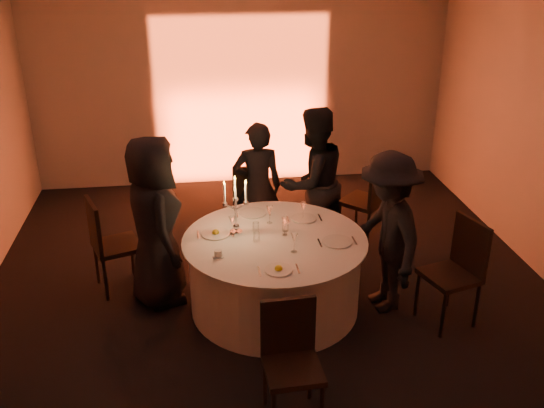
{
  "coord_description": "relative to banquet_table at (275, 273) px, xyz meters",
  "views": [
    {
      "loc": [
        -0.73,
        -5.16,
        3.47
      ],
      "look_at": [
        0.0,
        0.2,
        1.05
      ],
      "focal_mm": 40.0,
      "sensor_mm": 36.0,
      "label": 1
    }
  ],
  "objects": [
    {
      "name": "floor",
      "position": [
        0.0,
        0.0,
        -0.38
      ],
      "size": [
        7.0,
        7.0,
        0.0
      ],
      "primitive_type": "plane",
      "color": "black",
      "rests_on": "ground"
    },
    {
      "name": "wall_back",
      "position": [
        0.0,
        3.5,
        1.12
      ],
      "size": [
        7.0,
        0.0,
        7.0
      ],
      "primitive_type": "plane",
      "rotation": [
        1.57,
        0.0,
        0.0
      ],
      "color": "#B5AFA8",
      "rests_on": "floor"
    },
    {
      "name": "uplighter_fixture",
      "position": [
        0.0,
        3.2,
        -0.33
      ],
      "size": [
        0.25,
        0.12,
        0.1
      ],
      "primitive_type": "cube",
      "color": "black",
      "rests_on": "floor"
    },
    {
      "name": "banquet_table",
      "position": [
        0.0,
        0.0,
        0.0
      ],
      "size": [
        1.8,
        1.8,
        0.77
      ],
      "color": "black",
      "rests_on": "floor"
    },
    {
      "name": "chair_left",
      "position": [
        -1.66,
        0.56,
        0.2
      ],
      "size": [
        0.58,
        0.58,
        1.04
      ],
      "rotation": [
        0.0,
        0.0,
        1.93
      ],
      "color": "black",
      "rests_on": "floor"
    },
    {
      "name": "chair_back_left",
      "position": [
        -0.08,
        1.55,
        0.17
      ],
      "size": [
        0.45,
        0.45,
        0.98
      ],
      "rotation": [
        0.0,
        0.0,
        3.1
      ],
      "color": "black",
      "rests_on": "floor"
    },
    {
      "name": "chair_back_right",
      "position": [
        1.33,
        1.26,
        0.21
      ],
      "size": [
        0.65,
        0.65,
        1.06
      ],
      "rotation": [
        0.0,
        0.0,
        -2.38
      ],
      "color": "black",
      "rests_on": "floor"
    },
    {
      "name": "chair_right",
      "position": [
        1.69,
        -0.45,
        0.21
      ],
      "size": [
        0.57,
        0.57,
        1.05
      ],
      "rotation": [
        0.0,
        0.0,
        -1.28
      ],
      "color": "black",
      "rests_on": "floor"
    },
    {
      "name": "chair_front",
      "position": [
        -0.08,
        -1.48,
        0.17
      ],
      "size": [
        0.45,
        0.45,
        0.98
      ],
      "rotation": [
        0.0,
        0.0,
        0.05
      ],
      "color": "black",
      "rests_on": "floor"
    },
    {
      "name": "guest_left",
      "position": [
        -1.15,
        0.3,
        0.5
      ],
      "size": [
        0.76,
        0.97,
        1.76
      ],
      "primitive_type": "imported",
      "rotation": [
        0.0,
        0.0,
        1.83
      ],
      "color": "black",
      "rests_on": "floor"
    },
    {
      "name": "guest_back_left",
      "position": [
        -0.02,
        1.29,
        0.4
      ],
      "size": [
        0.58,
        0.38,
        1.56
      ],
      "primitive_type": "imported",
      "rotation": [
        0.0,
        0.0,
        3.13
      ],
      "color": "black",
      "rests_on": "floor"
    },
    {
      "name": "guest_back_right",
      "position": [
        0.59,
        1.1,
        0.5
      ],
      "size": [
        1.07,
        0.99,
        1.76
      ],
      "primitive_type": "imported",
      "rotation": [
        0.0,
        0.0,
        -2.65
      ],
      "color": "black",
      "rests_on": "floor"
    },
    {
      "name": "guest_right",
      "position": [
        1.08,
        -0.13,
        0.44
      ],
      "size": [
        0.73,
        1.13,
        1.64
      ],
      "primitive_type": "imported",
      "rotation": [
        0.0,
        0.0,
        -1.45
      ],
      "color": "black",
      "rests_on": "floor"
    },
    {
      "name": "plate_left",
      "position": [
        -0.56,
        0.17,
        0.4
      ],
      "size": [
        0.36,
        0.28,
        0.08
      ],
      "color": "silver",
      "rests_on": "banquet_table"
    },
    {
      "name": "plate_back_left",
      "position": [
        -0.15,
        0.6,
        0.39
      ],
      "size": [
        0.36,
        0.29,
        0.01
      ],
      "color": "silver",
      "rests_on": "banquet_table"
    },
    {
      "name": "plate_back_right",
      "position": [
        0.36,
        0.4,
        0.39
      ],
      "size": [
        0.35,
        0.26,
        0.01
      ],
      "color": "silver",
      "rests_on": "banquet_table"
    },
    {
      "name": "plate_right",
      "position": [
        0.58,
        -0.16,
        0.39
      ],
      "size": [
        0.36,
        0.29,
        0.01
      ],
      "color": "silver",
      "rests_on": "banquet_table"
    },
    {
      "name": "plate_front",
      "position": [
        -0.05,
        -0.61,
        0.4
      ],
      "size": [
        0.36,
        0.25,
        0.08
      ],
      "color": "silver",
      "rests_on": "banquet_table"
    },
    {
      "name": "coffee_cup",
      "position": [
        -0.56,
        -0.28,
        0.42
      ],
      "size": [
        0.11,
        0.11,
        0.07
      ],
      "color": "silver",
      "rests_on": "banquet_table"
    },
    {
      "name": "candelabra",
      "position": [
        -0.36,
        0.18,
        0.6
      ],
      "size": [
        0.25,
        0.12,
        0.61
      ],
      "color": "silver",
      "rests_on": "banquet_table"
    },
    {
      "name": "wine_glass_a",
      "position": [
        -0.4,
        0.15,
        0.52
      ],
      "size": [
        0.07,
        0.07,
        0.19
      ],
      "color": "white",
      "rests_on": "banquet_table"
    },
    {
      "name": "wine_glass_b",
      "position": [
        0.35,
        0.4,
        0.52
      ],
      "size": [
        0.07,
        0.07,
        0.19
      ],
      "color": "white",
      "rests_on": "banquet_table"
    },
    {
      "name": "wine_glass_c",
      "position": [
        0.14,
        -0.29,
        0.52
      ],
      "size": [
        0.07,
        0.07,
        0.19
      ],
      "color": "white",
      "rests_on": "banquet_table"
    },
    {
      "name": "wine_glass_d",
      "position": [
        0.11,
        0.07,
        0.52
      ],
      "size": [
        0.07,
        0.07,
        0.19
      ],
      "color": "white",
      "rests_on": "banquet_table"
    },
    {
      "name": "wine_glass_e",
      "position": [
        -0.0,
        0.35,
        0.52
      ],
      "size": [
        0.07,
        0.07,
        0.19
      ],
      "color": "white",
      "rests_on": "banquet_table"
    },
    {
      "name": "tumbler_a",
      "position": [
        -0.18,
        -0.03,
        0.43
      ],
      "size": [
        0.07,
        0.07,
        0.09
      ],
      "primitive_type": "cylinder",
      "color": "white",
      "rests_on": "banquet_table"
    },
    {
      "name": "tumbler_b",
      "position": [
        -0.16,
        0.19,
        0.43
      ],
      "size": [
        0.07,
        0.07,
        0.09
      ],
      "primitive_type": "cylinder",
      "color": "white",
      "rests_on": "banquet_table"
    },
    {
      "name": "tumbler_c",
      "position": [
        0.13,
        0.16,
        0.43
      ],
      "size": [
        0.07,
        0.07,
        0.09
      ],
      "primitive_type": "cylinder",
      "color": "white",
      "rests_on": "banquet_table"
    }
  ]
}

